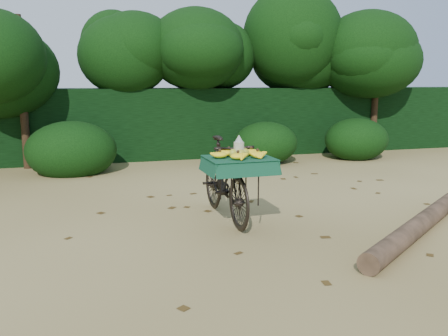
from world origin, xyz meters
name	(u,v)px	position (x,y,z in m)	size (l,w,h in m)	color
ground	(278,215)	(0.00, 0.00, 0.00)	(80.00, 80.00, 0.00)	tan
vendor_bicycle	(226,178)	(-0.81, 0.02, 0.61)	(0.87, 1.98, 1.20)	black
fallen_log	(419,225)	(1.40, -1.38, 0.12)	(0.25, 0.25, 3.44)	brown
hedge_backdrop	(188,122)	(0.00, 6.30, 0.90)	(26.00, 1.80, 1.80)	black
tree_row	(168,80)	(-0.65, 5.50, 2.00)	(14.50, 2.00, 4.00)	black
bush_clumps	(226,147)	(0.50, 4.30, 0.45)	(8.80, 1.70, 0.90)	black
leaf_litter	(262,204)	(0.00, 0.65, 0.01)	(7.00, 7.30, 0.01)	#443012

